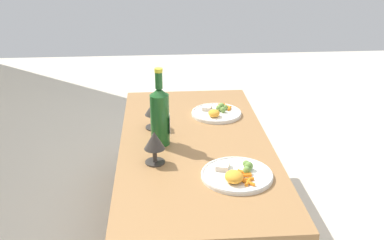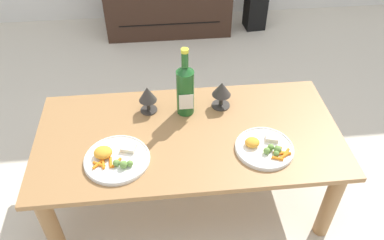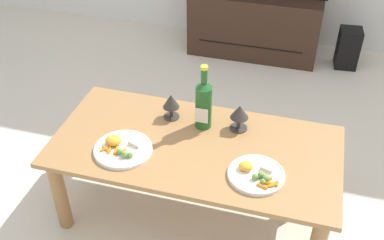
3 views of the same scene
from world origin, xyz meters
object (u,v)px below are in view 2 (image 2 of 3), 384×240
floor_speaker (255,10)px  goblet_left (148,95)px  dinner_plate_left (116,158)px  goblet_right (222,90)px  wine_bottle (185,88)px  tv_stand (168,1)px  dinner_plate_right (265,147)px  dining_table (189,145)px

floor_speaker → goblet_left: (-0.91, -1.59, 0.39)m
floor_speaker → dinner_plate_left: 2.19m
goblet_right → dinner_plate_left: size_ratio=0.50×
goblet_left → goblet_right: same height
goblet_left → goblet_right: (0.34, -0.00, 0.00)m
wine_bottle → dinner_plate_left: bearing=-138.1°
tv_stand → dinner_plate_left: dinner_plate_left is taller
floor_speaker → dinner_plate_right: (-0.43, -1.90, 0.31)m
floor_speaker → goblet_right: size_ratio=2.31×
dining_table → dinner_plate_left: 0.35m
floor_speaker → dinner_plate_left: dinner_plate_left is taller
dining_table → dinner_plate_left: (-0.31, -0.13, 0.09)m
tv_stand → goblet_right: goblet_right is taller
dinner_plate_left → dinner_plate_right: bearing=-0.2°
tv_stand → dining_table: bearing=-90.0°
dining_table → tv_stand: bearing=90.0°
tv_stand → dinner_plate_right: (0.31, -1.94, 0.22)m
floor_speaker → goblet_right: 1.73m
dining_table → dinner_plate_right: 0.35m
tv_stand → dinner_plate_left: (-0.32, -1.94, 0.22)m
dining_table → goblet_right: goblet_right is taller
wine_bottle → goblet_right: bearing=8.1°
dining_table → dinner_plate_right: bearing=-23.1°
wine_bottle → goblet_left: wine_bottle is taller
dining_table → wine_bottle: wine_bottle is taller
dining_table → tv_stand: (0.00, 1.81, -0.13)m
goblet_left → goblet_right: 0.34m
goblet_left → dinner_plate_left: size_ratio=0.50×
wine_bottle → tv_stand: bearing=89.9°
dining_table → dinner_plate_left: bearing=-157.5°
wine_bottle → dinner_plate_left: size_ratio=1.25×
tv_stand → floor_speaker: bearing=-3.6°
tv_stand → dinner_plate_left: size_ratio=3.73×
dining_table → wine_bottle: (-0.00, 0.15, 0.21)m
dining_table → tv_stand: 1.82m
dinner_plate_right → goblet_right: bearing=114.2°
tv_stand → floor_speaker: size_ratio=3.24×
wine_bottle → dinner_plate_right: bearing=-42.4°
tv_stand → goblet_left: goblet_left is taller
tv_stand → dinner_plate_right: dinner_plate_right is taller
dinner_plate_right → tv_stand: bearing=99.0°
wine_bottle → dinner_plate_right: (0.31, -0.28, -0.13)m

